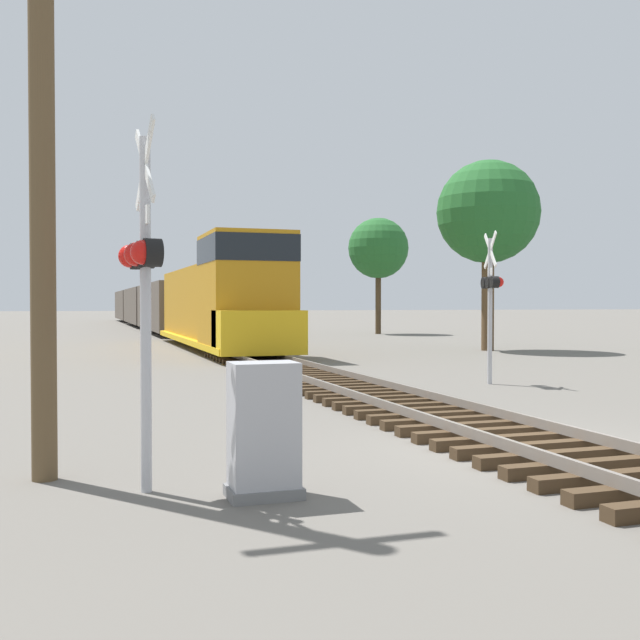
{
  "coord_description": "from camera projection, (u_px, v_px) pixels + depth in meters",
  "views": [
    {
      "loc": [
        -6.03,
        -9.08,
        2.07
      ],
      "look_at": [
        -0.55,
        7.61,
        1.68
      ],
      "focal_mm": 42.0,
      "sensor_mm": 36.0,
      "label": 1
    }
  ],
  "objects": [
    {
      "name": "relay_cabinet",
      "position": [
        264.0,
        431.0,
        7.95
      ],
      "size": [
        0.78,
        0.55,
        1.44
      ],
      "color": "slate",
      "rests_on": "ground"
    },
    {
      "name": "ground_plane",
      "position": [
        525.0,
        450.0,
        10.55
      ],
      "size": [
        400.0,
        400.0,
        0.0
      ],
      "primitive_type": "plane",
      "color": "#666059"
    },
    {
      "name": "crossing_signal_near",
      "position": [
        143.0,
        270.0,
        8.13
      ],
      "size": [
        0.42,
        1.01,
        4.04
      ],
      "rotation": [
        0.0,
        0.0,
        -1.45
      ],
      "color": "#B7B7BC",
      "rests_on": "ground"
    },
    {
      "name": "freight_train",
      "position": [
        159.0,
        306.0,
        56.35
      ],
      "size": [
        3.05,
        69.64,
        4.64
      ],
      "color": "#B77A14",
      "rests_on": "ground"
    },
    {
      "name": "rail_track_bed",
      "position": [
        525.0,
        440.0,
        10.54
      ],
      "size": [
        2.6,
        160.0,
        0.31
      ],
      "color": "#42301E",
      "rests_on": "ground"
    },
    {
      "name": "tree_mid_background",
      "position": [
        378.0,
        249.0,
        50.29
      ],
      "size": [
        4.07,
        4.07,
        7.81
      ],
      "color": "#473521",
      "rests_on": "ground"
    },
    {
      "name": "tree_far_right",
      "position": [
        488.0,
        213.0,
        32.62
      ],
      "size": [
        4.48,
        4.48,
        8.31
      ],
      "color": "brown",
      "rests_on": "ground"
    },
    {
      "name": "crossing_signal_far",
      "position": [
        491.0,
        290.0,
        19.07
      ],
      "size": [
        0.5,
        1.01,
        3.89
      ],
      "rotation": [
        0.0,
        0.0,
        1.35
      ],
      "color": "#B7B7BC",
      "rests_on": "ground"
    },
    {
      "name": "utility_pole",
      "position": [
        42.0,
        102.0,
        8.65
      ],
      "size": [
        1.8,
        0.29,
        8.55
      ],
      "color": "brown",
      "rests_on": "ground"
    }
  ]
}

